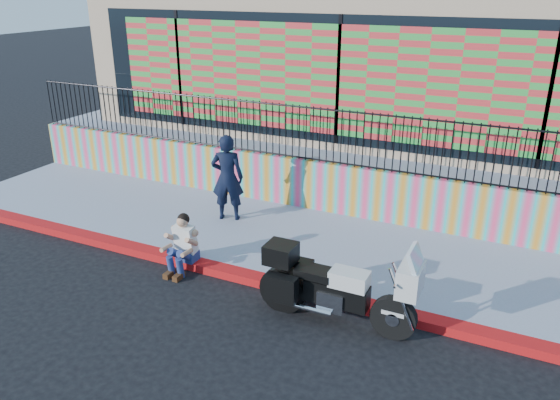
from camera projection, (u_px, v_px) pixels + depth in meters
The scene contains 10 objects.
ground at pixel (252, 282), 9.55m from camera, with size 90.00×90.00×0.00m, color black.
red_curb at pixel (252, 278), 9.52m from camera, with size 16.00×0.30×0.15m, color red.
sidewalk at pixel (291, 240), 10.90m from camera, with size 16.00×3.00×0.15m, color gray.
mural_wall at pixel (321, 186), 12.01m from camera, with size 16.00×0.20×1.10m, color #F34072.
metal_fence at pixel (323, 135), 11.58m from camera, with size 15.80×0.04×1.20m, color black, non-canonical shape.
elevated_platform at pixel (384, 135), 16.30m from camera, with size 16.00×10.00×1.25m, color gray.
storefront_building at pixel (388, 45), 15.14m from camera, with size 14.00×8.06×4.00m.
police_motorcycle at pixel (334, 286), 8.19m from camera, with size 2.45×0.81×1.52m.
police_officer at pixel (227, 178), 11.39m from camera, with size 0.67×0.44×1.85m, color black.
seated_man at pixel (181, 249), 9.72m from camera, with size 0.54×0.71×1.06m.
Camera 1 is at (4.04, -7.29, 4.89)m, focal length 35.00 mm.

